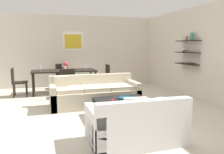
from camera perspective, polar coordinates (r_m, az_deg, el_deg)
ground_plane at (r=5.81m, az=-2.71°, el=-7.76°), size 18.00×18.00×0.00m
back_wall_unit at (r=9.10m, az=-6.59°, el=6.53°), size 8.40×0.09×2.70m
right_wall_shelf_unit at (r=7.47m, az=19.18°, el=5.82°), size 0.34×8.20×2.70m
sofa_beige at (r=6.03m, az=-4.46°, el=-4.32°), size 2.27×0.90×0.78m
loveseat_white at (r=3.79m, az=5.96°, el=-11.77°), size 1.50×0.90×0.78m
coffee_table at (r=5.03m, az=2.85°, el=-7.99°), size 1.17×1.06×0.38m
decorative_bowl at (r=5.00m, az=3.77°, el=-5.38°), size 0.38×0.38×0.07m
apple_on_coffee_table at (r=4.76m, az=0.08°, el=-6.00°), size 0.09×0.09×0.09m
dining_table at (r=7.76m, az=-11.85°, el=1.22°), size 2.09×0.90×0.75m
dining_chair_foot at (r=6.94m, az=-11.13°, el=-1.04°), size 0.44×0.44×0.88m
dining_chair_head at (r=8.63m, az=-12.36°, el=0.66°), size 0.44×0.44×0.88m
dining_chair_left_near at (r=7.58m, az=-22.63°, el=-0.75°), size 0.44×0.44×0.88m
dining_chair_right_far at (r=8.24m, az=-1.86°, el=0.51°), size 0.44×0.44×0.88m
wine_glass_left_near at (r=7.60m, az=-17.45°, el=2.30°), size 0.06×0.06×0.18m
wine_glass_foot at (r=7.36m, az=-11.60°, el=2.37°), size 0.07×0.07×0.18m
wine_glass_head at (r=8.12m, az=-12.15°, el=2.78°), size 0.08×0.08×0.16m
wine_glass_right_far at (r=7.95m, az=-6.58°, el=2.85°), size 0.06×0.06×0.17m
centerpiece_vase at (r=7.78m, az=-11.55°, el=2.87°), size 0.16×0.16×0.27m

